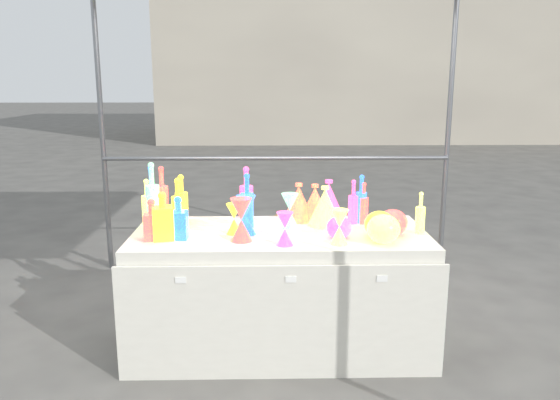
{
  "coord_description": "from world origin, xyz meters",
  "views": [
    {
      "loc": [
        -0.07,
        -3.24,
        1.66
      ],
      "look_at": [
        0.0,
        0.0,
        0.95
      ],
      "focal_mm": 35.0,
      "sensor_mm": 36.0,
      "label": 1
    }
  ],
  "objects_px": {
    "display_table": "(280,290)",
    "lampshade_0": "(315,202)",
    "bottle_0": "(181,199)",
    "globe_0": "(379,226)",
    "hourglass_0": "(241,220)",
    "decanter_0": "(163,216)",
    "cardboard_box_closed": "(299,232)"
  },
  "relations": [
    {
      "from": "display_table",
      "to": "globe_0",
      "type": "height_order",
      "value": "globe_0"
    },
    {
      "from": "display_table",
      "to": "cardboard_box_closed",
      "type": "relative_size",
      "value": 3.89
    },
    {
      "from": "display_table",
      "to": "bottle_0",
      "type": "bearing_deg",
      "value": 159.16
    },
    {
      "from": "hourglass_0",
      "to": "globe_0",
      "type": "height_order",
      "value": "hourglass_0"
    },
    {
      "from": "decanter_0",
      "to": "lampshade_0",
      "type": "distance_m",
      "value": 1.02
    },
    {
      "from": "hourglass_0",
      "to": "cardboard_box_closed",
      "type": "bearing_deg",
      "value": 78.27
    },
    {
      "from": "cardboard_box_closed",
      "to": "bottle_0",
      "type": "height_order",
      "value": "bottle_0"
    },
    {
      "from": "globe_0",
      "to": "lampshade_0",
      "type": "distance_m",
      "value": 0.55
    },
    {
      "from": "lampshade_0",
      "to": "bottle_0",
      "type": "bearing_deg",
      "value": -174.18
    },
    {
      "from": "bottle_0",
      "to": "decanter_0",
      "type": "height_order",
      "value": "bottle_0"
    },
    {
      "from": "bottle_0",
      "to": "globe_0",
      "type": "bearing_deg",
      "value": -16.97
    },
    {
      "from": "hourglass_0",
      "to": "lampshade_0",
      "type": "xyz_separation_m",
      "value": [
        0.46,
        0.47,
        -0.0
      ]
    },
    {
      "from": "decanter_0",
      "to": "lampshade_0",
      "type": "height_order",
      "value": "decanter_0"
    },
    {
      "from": "display_table",
      "to": "cardboard_box_closed",
      "type": "bearing_deg",
      "value": 83.46
    },
    {
      "from": "decanter_0",
      "to": "globe_0",
      "type": "height_order",
      "value": "decanter_0"
    },
    {
      "from": "decanter_0",
      "to": "cardboard_box_closed",
      "type": "bearing_deg",
      "value": 53.57
    },
    {
      "from": "cardboard_box_closed",
      "to": "hourglass_0",
      "type": "xyz_separation_m",
      "value": [
        -0.46,
        -2.22,
        0.7
      ]
    },
    {
      "from": "hourglass_0",
      "to": "bottle_0",
      "type": "bearing_deg",
      "value": 133.84
    },
    {
      "from": "display_table",
      "to": "decanter_0",
      "type": "distance_m",
      "value": 0.87
    },
    {
      "from": "lampshade_0",
      "to": "display_table",
      "type": "bearing_deg",
      "value": -126.64
    },
    {
      "from": "hourglass_0",
      "to": "globe_0",
      "type": "relative_size",
      "value": 1.42
    },
    {
      "from": "display_table",
      "to": "cardboard_box_closed",
      "type": "height_order",
      "value": "display_table"
    },
    {
      "from": "decanter_0",
      "to": "lampshade_0",
      "type": "xyz_separation_m",
      "value": [
        0.92,
        0.43,
        -0.02
      ]
    },
    {
      "from": "lampshade_0",
      "to": "hourglass_0",
      "type": "bearing_deg",
      "value": -131.81
    },
    {
      "from": "lampshade_0",
      "to": "decanter_0",
      "type": "bearing_deg",
      "value": -152.24
    },
    {
      "from": "cardboard_box_closed",
      "to": "globe_0",
      "type": "distance_m",
      "value": 2.29
    },
    {
      "from": "hourglass_0",
      "to": "globe_0",
      "type": "bearing_deg",
      "value": 3.71
    },
    {
      "from": "bottle_0",
      "to": "lampshade_0",
      "type": "relative_size",
      "value": 1.31
    },
    {
      "from": "hourglass_0",
      "to": "lampshade_0",
      "type": "height_order",
      "value": "hourglass_0"
    },
    {
      "from": "decanter_0",
      "to": "hourglass_0",
      "type": "relative_size",
      "value": 1.13
    },
    {
      "from": "hourglass_0",
      "to": "globe_0",
      "type": "xyz_separation_m",
      "value": [
        0.81,
        0.05,
        -0.06
      ]
    },
    {
      "from": "display_table",
      "to": "lampshade_0",
      "type": "height_order",
      "value": "lampshade_0"
    }
  ]
}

